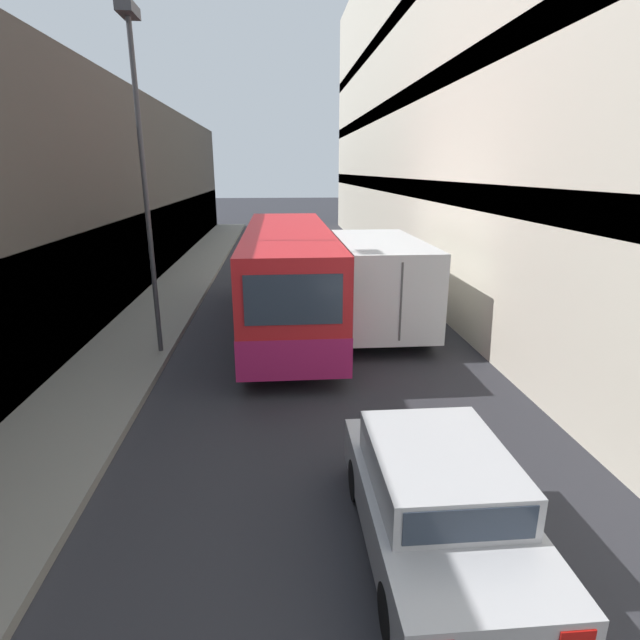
# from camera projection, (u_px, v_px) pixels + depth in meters

# --- Properties ---
(ground_plane) EXTENTS (150.00, 150.00, 0.00)m
(ground_plane) POSITION_uv_depth(u_px,v_px,m) (311.00, 333.00, 14.92)
(ground_plane) COLOR #2B2B30
(sidewalk_left) EXTENTS (2.37, 60.00, 0.16)m
(sidewalk_left) POSITION_uv_depth(u_px,v_px,m) (141.00, 335.00, 14.50)
(sidewalk_left) COLOR gray
(sidewalk_left) RESTS_ON ground_plane
(building_left_shopfront) EXTENTS (2.40, 60.00, 7.67)m
(building_left_shopfront) POSITION_uv_depth(u_px,v_px,m) (40.00, 216.00, 13.33)
(building_left_shopfront) COLOR #423D38
(building_left_shopfront) RESTS_ON ground_plane
(building_right_apartment) EXTENTS (2.40, 60.00, 15.95)m
(building_right_apartment) POSITION_uv_depth(u_px,v_px,m) (520.00, 40.00, 13.05)
(building_right_apartment) COLOR beige
(building_right_apartment) RESTS_ON ground_plane
(car_hatchback) EXTENTS (1.84, 3.87, 1.43)m
(car_hatchback) POSITION_uv_depth(u_px,v_px,m) (438.00, 502.00, 6.21)
(car_hatchback) COLOR #B7B7BC
(car_hatchback) RESTS_ON ground_plane
(bus) EXTENTS (2.47, 10.43, 3.02)m
(bus) POSITION_uv_depth(u_px,v_px,m) (288.00, 275.00, 15.12)
(bus) COLOR red
(bus) RESTS_ON ground_plane
(box_truck) EXTENTS (2.34, 7.40, 2.73)m
(box_truck) POSITION_uv_depth(u_px,v_px,m) (374.00, 276.00, 15.59)
(box_truck) COLOR silver
(box_truck) RESTS_ON ground_plane
(street_lamp) EXTENTS (0.36, 0.80, 7.96)m
(street_lamp) POSITION_uv_depth(u_px,v_px,m) (139.00, 131.00, 11.46)
(street_lamp) COLOR #38383D
(street_lamp) RESTS_ON sidewalk_left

